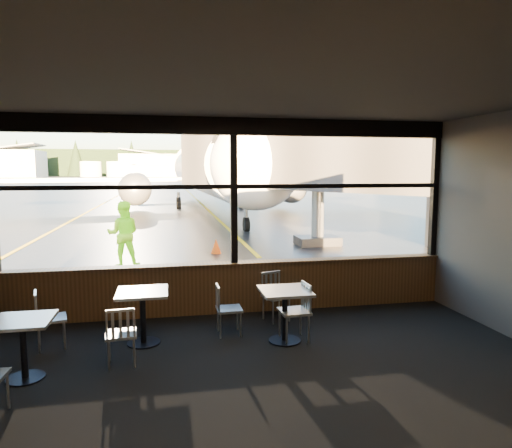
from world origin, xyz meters
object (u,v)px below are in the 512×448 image
object	(u,v)px
jet_bridge	(323,179)
chair_mid_s	(121,335)
chair_mid_w	(51,319)
ground_crew	(123,234)
chair_near_w	(229,310)
cafe_table_left	(24,350)
chair_near_e	(294,312)
airliner	(211,131)
cafe_table_mid	(143,318)
chair_near_n	(276,297)
cone_nose	(216,246)
cafe_table_near	(285,316)

from	to	relation	value
jet_bridge	chair_mid_s	size ratio (longest dim) A/B	12.80
chair_mid_s	chair_mid_w	bearing A→B (deg)	138.09
ground_crew	chair_near_w	bearing A→B (deg)	110.87
cafe_table_left	chair_near_e	world-z (taller)	chair_near_e
airliner	cafe_table_mid	size ratio (longest dim) A/B	41.63
ground_crew	cafe_table_mid	bearing A→B (deg)	98.31
jet_bridge	chair_mid_w	size ratio (longest dim) A/B	12.22
airliner	ground_crew	bearing A→B (deg)	-104.86
jet_bridge	chair_near_w	size ratio (longest dim) A/B	12.99
chair_mid_s	chair_near_e	bearing A→B (deg)	4.14
airliner	chair_mid_s	world-z (taller)	airliner
jet_bridge	chair_near_n	size ratio (longest dim) A/B	12.59
cafe_table_left	ground_crew	bearing A→B (deg)	84.75
chair_near_e	cone_nose	xyz separation A→B (m)	(-0.37, 7.57, -0.22)
jet_bridge	chair_near_e	bearing A→B (deg)	-112.43
chair_mid_w	ground_crew	bearing A→B (deg)	160.84
jet_bridge	cone_nose	xyz separation A→B (m)	(-3.28, 0.50, -2.09)
chair_near_w	chair_mid_w	size ratio (longest dim) A/B	0.94
chair_mid_s	cafe_table_near	bearing A→B (deg)	4.29
cafe_table_mid	chair_mid_w	xyz separation A→B (m)	(-1.31, 0.10, 0.03)
chair_near_w	cone_nose	size ratio (longest dim) A/B	1.78
cone_nose	ground_crew	bearing A→B (deg)	-151.54
chair_mid_w	cafe_table_left	bearing A→B (deg)	-18.75
cafe_table_left	ground_crew	xyz separation A→B (m)	(0.62, 6.74, 0.50)
chair_near_e	cafe_table_mid	bearing A→B (deg)	79.06
cafe_table_left	cone_nose	world-z (taller)	cafe_table_left
jet_bridge	cafe_table_left	world-z (taller)	jet_bridge
chair_near_w	cone_nose	xyz separation A→B (m)	(0.57, 7.13, -0.18)
cafe_table_mid	chair_near_e	bearing A→B (deg)	-7.71
chair_near_w	cone_nose	world-z (taller)	chair_near_w
jet_bridge	cone_nose	bearing A→B (deg)	171.31
chair_near_w	cafe_table_near	bearing A→B (deg)	58.88
jet_bridge	chair_near_n	distance (m)	7.06
chair_near_n	chair_mid_w	bearing A→B (deg)	-9.12
jet_bridge	cone_nose	size ratio (longest dim) A/B	23.10
cafe_table_left	ground_crew	world-z (taller)	ground_crew
jet_bridge	chair_mid_s	world-z (taller)	jet_bridge
cone_nose	cafe_table_near	bearing A→B (deg)	-88.36
airliner	chair_mid_s	xyz separation A→B (m)	(-3.66, -24.36, -4.77)
chair_near_n	chair_mid_w	xyz separation A→B (m)	(-3.51, -0.54, 0.01)
jet_bridge	chair_near_w	distance (m)	7.90
ground_crew	cone_nose	distance (m)	3.09
chair_mid_s	cone_nose	size ratio (longest dim) A/B	1.80
chair_near_e	cone_nose	world-z (taller)	chair_near_e
chair_near_e	chair_mid_w	bearing A→B (deg)	80.22
cafe_table_near	cafe_table_left	world-z (taller)	cafe_table_near
cone_nose	airliner	bearing A→B (deg)	84.67
chair_near_n	chair_mid_w	size ratio (longest dim) A/B	0.97
cafe_table_left	cone_nose	bearing A→B (deg)	68.20
airliner	chair_near_n	world-z (taller)	airliner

